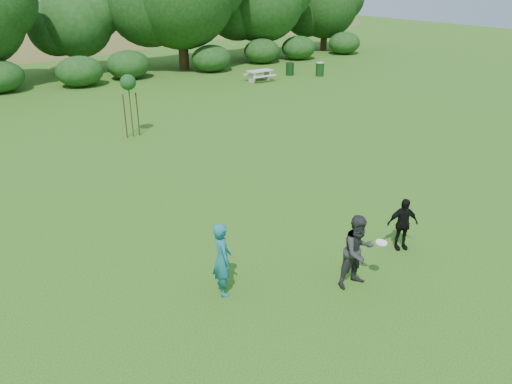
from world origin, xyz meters
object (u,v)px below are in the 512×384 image
(player_grey, at_px, (358,251))
(sapling, at_px, (128,84))
(trash_can_lidded, at_px, (320,69))
(player_black, at_px, (402,224))
(picnic_table, at_px, (260,74))
(trash_can_near, at_px, (290,69))
(player_teal, at_px, (222,259))

(player_grey, distance_m, sapling, 14.47)
(sapling, relative_size, trash_can_lidded, 2.71)
(player_black, bearing_deg, picnic_table, 89.83)
(player_grey, bearing_deg, trash_can_lidded, 54.85)
(player_grey, relative_size, trash_can_near, 2.04)
(sapling, height_order, trash_can_lidded, sapling)
(player_black, relative_size, trash_can_lidded, 1.41)
(player_teal, xyz_separation_m, picnic_table, (14.79, 20.21, -0.39))
(player_black, distance_m, trash_can_lidded, 24.88)
(player_teal, bearing_deg, player_grey, -103.99)
(player_teal, distance_m, sapling, 13.27)
(sapling, bearing_deg, trash_can_near, 27.67)
(sapling, distance_m, picnic_table, 14.21)
(player_teal, distance_m, player_grey, 3.20)
(trash_can_lidded, bearing_deg, sapling, -158.89)
(trash_can_near, relative_size, picnic_table, 0.50)
(picnic_table, bearing_deg, player_grey, -118.85)
(trash_can_near, relative_size, sapling, 0.32)
(player_black, relative_size, picnic_table, 0.82)
(player_teal, bearing_deg, sapling, 1.87)
(player_black, distance_m, picnic_table, 23.24)
(player_black, bearing_deg, sapling, 124.09)
(player_teal, xyz_separation_m, player_grey, (2.83, -1.50, 0.00))
(picnic_table, bearing_deg, player_teal, -126.20)
(picnic_table, distance_m, trash_can_lidded, 4.79)
(trash_can_near, height_order, sapling, sapling)
(picnic_table, height_order, trash_can_lidded, trash_can_lidded)
(player_grey, xyz_separation_m, picnic_table, (11.96, 21.71, -0.40))
(trash_can_near, xyz_separation_m, trash_can_lidded, (1.62, -1.47, 0.09))
(picnic_table, bearing_deg, trash_can_lidded, -10.15)
(player_teal, height_order, player_grey, player_grey)
(player_teal, xyz_separation_m, sapling, (2.76, 12.89, 1.51))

